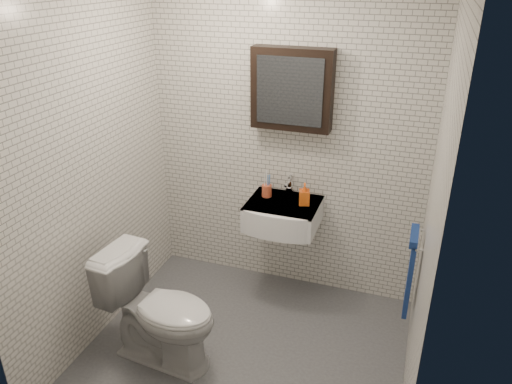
% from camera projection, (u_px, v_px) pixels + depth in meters
% --- Properties ---
extents(ground, '(2.20, 2.00, 0.01)m').
position_uv_depth(ground, '(244.00, 352.00, 3.57)').
color(ground, '#494B50').
rests_on(ground, ground).
extents(room_shell, '(2.22, 2.02, 2.51)m').
position_uv_depth(room_shell, '(241.00, 162.00, 2.96)').
color(room_shell, silver).
rests_on(room_shell, ground).
extents(washbasin, '(0.55, 0.50, 0.20)m').
position_uv_depth(washbasin, '(282.00, 215.00, 3.87)').
color(washbasin, white).
rests_on(washbasin, room_shell).
extents(faucet, '(0.06, 0.20, 0.15)m').
position_uv_depth(faucet, '(289.00, 187.00, 3.97)').
color(faucet, silver).
rests_on(faucet, washbasin).
extents(mirror_cabinet, '(0.60, 0.15, 0.60)m').
position_uv_depth(mirror_cabinet, '(292.00, 89.00, 3.64)').
color(mirror_cabinet, black).
rests_on(mirror_cabinet, room_shell).
extents(towel_rail, '(0.09, 0.30, 0.58)m').
position_uv_depth(towel_rail, '(411.00, 268.00, 3.26)').
color(towel_rail, silver).
rests_on(towel_rail, room_shell).
extents(toothbrush_cup, '(0.10, 0.10, 0.21)m').
position_uv_depth(toothbrush_cup, '(267.00, 190.00, 3.95)').
color(toothbrush_cup, '#B64A2D').
rests_on(toothbrush_cup, washbasin).
extents(soap_bottle, '(0.10, 0.10, 0.17)m').
position_uv_depth(soap_bottle, '(304.00, 194.00, 3.80)').
color(soap_bottle, orange).
rests_on(soap_bottle, washbasin).
extents(toilet, '(0.84, 0.53, 0.81)m').
position_uv_depth(toilet, '(161.00, 310.00, 3.37)').
color(toilet, silver).
rests_on(toilet, ground).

